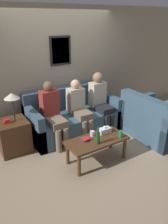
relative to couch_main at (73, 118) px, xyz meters
The scene contains 14 objects.
ground_plane 0.65m from the couch_main, 90.00° to the right, with size 16.00×16.00×0.00m, color gray.
wall_back 1.10m from the couch_main, 90.00° to the left, with size 9.00×0.08×2.60m.
couch_main is the anchor object (origin of this frame).
couch_side 1.74m from the couch_main, 39.45° to the right, with size 0.94×1.25×0.94m.
coffee_table 1.20m from the couch_main, 98.90° to the right, with size 1.07×0.50×0.43m.
side_table_with_lamp 1.31m from the couch_main, behind, with size 0.54×0.54×1.14m.
wine_bottle 1.34m from the couch_main, 100.98° to the right, with size 0.07×0.07×0.30m.
drinking_glass 1.08m from the couch_main, 100.30° to the right, with size 0.08×0.08×0.10m.
book_stack 1.18m from the couch_main, 107.90° to the right, with size 0.13×0.12×0.04m.
soda_can 1.37m from the couch_main, 81.37° to the right, with size 0.07×0.07×0.12m.
tissue_box 1.09m from the couch_main, 87.19° to the right, with size 0.23×0.12×0.15m.
person_left 0.69m from the couch_main, 158.30° to the right, with size 0.34×0.66×1.25m.
person_middle 0.38m from the couch_main, 75.89° to the right, with size 0.34×0.63×1.19m.
person_right 0.73m from the couch_main, 17.97° to the right, with size 0.34×0.62×1.27m.
Camera 1 is at (-2.09, -3.24, 2.34)m, focal length 35.00 mm.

